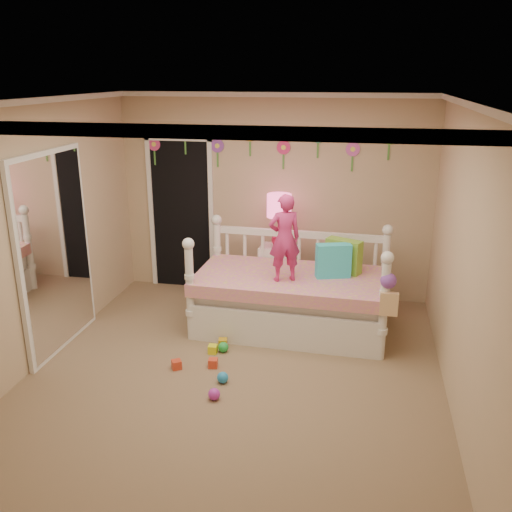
% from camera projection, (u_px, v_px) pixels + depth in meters
% --- Properties ---
extents(floor, '(4.00, 4.50, 0.01)m').
position_uv_depth(floor, '(234.00, 376.00, 5.42)').
color(floor, '#7F684C').
rests_on(floor, ground).
extents(ceiling, '(4.00, 4.50, 0.01)m').
position_uv_depth(ceiling, '(230.00, 101.00, 4.60)').
color(ceiling, white).
rests_on(ceiling, floor).
extents(back_wall, '(4.00, 0.01, 2.60)m').
position_uv_depth(back_wall, '(273.00, 197.00, 7.10)').
color(back_wall, tan).
rests_on(back_wall, floor).
extents(left_wall, '(0.01, 4.50, 2.60)m').
position_uv_depth(left_wall, '(32.00, 237.00, 5.38)').
color(left_wall, tan).
rests_on(left_wall, floor).
extents(right_wall, '(0.01, 4.50, 2.60)m').
position_uv_depth(right_wall, '(464.00, 264.00, 4.64)').
color(right_wall, tan).
rests_on(right_wall, floor).
extents(crown_molding, '(4.00, 4.50, 0.06)m').
position_uv_depth(crown_molding, '(230.00, 104.00, 4.61)').
color(crown_molding, white).
rests_on(crown_molding, ceiling).
extents(daybed, '(2.21, 1.24, 1.18)m').
position_uv_depth(daybed, '(291.00, 280.00, 6.26)').
color(daybed, white).
rests_on(daybed, floor).
extents(pillow_turquoise, '(0.40, 0.24, 0.38)m').
position_uv_depth(pillow_turquoise, '(333.00, 261.00, 6.11)').
color(pillow_turquoise, '#29C0D1').
rests_on(pillow_turquoise, daybed).
extents(pillow_lime, '(0.43, 0.30, 0.38)m').
position_uv_depth(pillow_lime, '(344.00, 256.00, 6.27)').
color(pillow_lime, '#84BE3A').
rests_on(pillow_lime, daybed).
extents(child, '(0.41, 0.35, 0.96)m').
position_uv_depth(child, '(285.00, 238.00, 5.92)').
color(child, '#D22F7A').
rests_on(child, daybed).
extents(nightstand, '(0.47, 0.37, 0.75)m').
position_uv_depth(nightstand, '(278.00, 275.00, 7.05)').
color(nightstand, white).
rests_on(nightstand, floor).
extents(table_lamp, '(0.30, 0.30, 0.66)m').
position_uv_depth(table_lamp, '(279.00, 212.00, 6.79)').
color(table_lamp, '#E91F59').
rests_on(table_lamp, nightstand).
extents(closet_doorway, '(0.90, 0.04, 2.07)m').
position_uv_depth(closet_doorway, '(181.00, 213.00, 7.40)').
color(closet_doorway, black).
rests_on(closet_doorway, back_wall).
extents(flower_decals, '(3.40, 0.02, 0.50)m').
position_uv_depth(flower_decals, '(267.00, 147.00, 6.90)').
color(flower_decals, '#B2668C').
rests_on(flower_decals, back_wall).
extents(mirror_closet, '(0.07, 1.30, 2.10)m').
position_uv_depth(mirror_closet, '(55.00, 253.00, 5.73)').
color(mirror_closet, white).
rests_on(mirror_closet, left_wall).
extents(hanging_bag, '(0.20, 0.16, 0.36)m').
position_uv_depth(hanging_bag, '(387.00, 296.00, 5.49)').
color(hanging_bag, beige).
rests_on(hanging_bag, daybed).
extents(toy_scatter, '(1.11, 1.46, 0.11)m').
position_uv_depth(toy_scatter, '(196.00, 369.00, 5.43)').
color(toy_scatter, '#996666').
rests_on(toy_scatter, floor).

